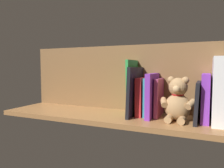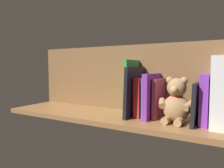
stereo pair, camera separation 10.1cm
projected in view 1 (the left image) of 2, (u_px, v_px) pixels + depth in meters
The scene contains 12 objects.
ground_plane at pixel (112, 116), 102.36cm from camera, with size 109.69×30.82×2.20cm, color #9E6B3D.
shelf_back_panel at pixel (122, 78), 112.95cm from camera, with size 109.69×1.50×33.85cm, color brown.
dictionary_thick_white at pixel (220, 90), 84.65cm from camera, with size 5.54×19.27×26.48cm, color white.
book_0 at pixel (206, 98), 88.25cm from camera, with size 3.18×16.65×19.78cm, color purple.
book_1 at pixel (197, 102), 88.15cm from camera, with size 1.46×19.86×16.48cm, color black.
teddy_bear at pixel (177, 102), 88.66cm from camera, with size 15.09×12.12×18.60cm.
book_2 at pixel (159, 98), 97.23cm from camera, with size 1.61×14.51×17.28cm, color #B23F72.
book_3 at pixel (152, 95), 96.40cm from camera, with size 2.25×18.49×19.67cm, color purple.
book_4 at pixel (148, 97), 99.36cm from camera, with size 1.23×14.36×17.57cm, color teal.
book_5 at pixel (142, 96), 100.16cm from camera, with size 2.75×15.01×17.59cm, color red.
book_6 at pixel (135, 91), 98.85cm from camera, with size 1.50×20.00×22.49cm, color black.
book_7 at pixel (132, 87), 101.93cm from camera, with size 1.29×14.82×25.89cm, color green.
Camera 1 is at (-41.10, 92.10, 22.29)cm, focal length 34.15 mm.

